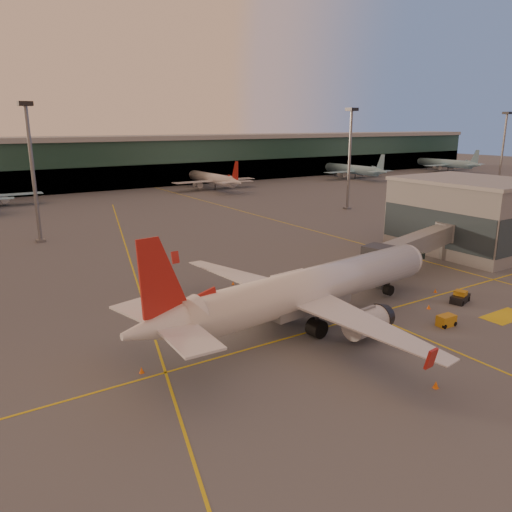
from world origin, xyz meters
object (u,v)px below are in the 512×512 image
gpu_cart (446,321)px  pushback_tug (460,298)px  main_airplane (305,291)px  catering_truck (293,288)px

gpu_cart → pushback_tug: bearing=28.7°
main_airplane → catering_truck: (2.85, 5.98, -1.82)m
pushback_tug → catering_truck: bearing=134.1°
catering_truck → gpu_cart: catering_truck is taller
main_airplane → catering_truck: main_airplane is taller
gpu_cart → main_airplane: bearing=150.0°
gpu_cart → pushback_tug: (7.97, 3.85, 0.01)m
gpu_cart → pushback_tug: size_ratio=0.67×
catering_truck → gpu_cart: 17.93m
catering_truck → gpu_cart: size_ratio=2.48×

